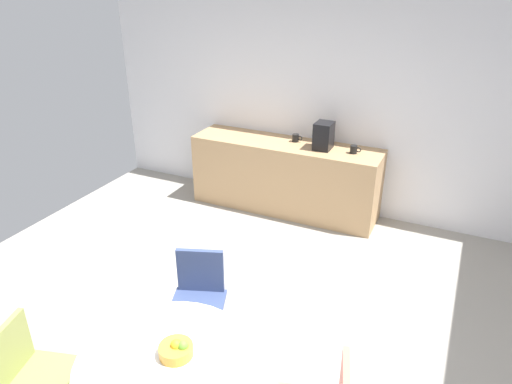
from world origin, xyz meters
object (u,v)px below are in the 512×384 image
at_px(fruit_bowl, 177,349).
at_px(mug_green, 296,138).
at_px(mug_white, 354,149).
at_px(coffee_maker, 324,136).
at_px(chair_olive, 26,366).
at_px(chair_navy, 199,289).
at_px(round_table, 168,377).

height_order(fruit_bowl, mug_green, mug_green).
distance_m(mug_white, mug_green, 0.76).
relative_size(mug_white, coffee_maker, 0.40).
bearing_deg(mug_white, fruit_bowl, -93.23).
bearing_deg(mug_white, mug_green, 172.85).
relative_size(chair_olive, coffee_maker, 2.59).
height_order(fruit_bowl, coffee_maker, coffee_maker).
height_order(chair_olive, coffee_maker, coffee_maker).
distance_m(chair_olive, coffee_maker, 3.81).
distance_m(fruit_bowl, mug_white, 3.37).
bearing_deg(fruit_bowl, coffee_maker, 93.08).
distance_m(chair_navy, fruit_bowl, 0.95).
bearing_deg(fruit_bowl, chair_navy, 113.94).
relative_size(chair_olive, fruit_bowl, 3.99).
bearing_deg(fruit_bowl, mug_white, 86.77).
xyz_separation_m(mug_white, coffee_maker, (-0.37, -0.00, 0.11)).
relative_size(fruit_bowl, mug_green, 1.61).
bearing_deg(chair_navy, mug_white, 77.46).
xyz_separation_m(round_table, chair_olive, (-0.92, -0.26, -0.07)).
bearing_deg(coffee_maker, mug_green, 166.03).
bearing_deg(mug_green, coffee_maker, -13.97).
xyz_separation_m(chair_olive, fruit_bowl, (0.96, 0.32, 0.25)).
bearing_deg(coffee_maker, mug_white, 0.04).
height_order(mug_white, mug_green, same).
bearing_deg(round_table, chair_navy, 110.40).
height_order(chair_navy, fruit_bowl, fruit_bowl).
bearing_deg(round_table, chair_olive, -164.16).
distance_m(mug_green, coffee_maker, 0.41).
relative_size(chair_olive, mug_green, 6.43).
bearing_deg(chair_navy, round_table, -69.60).
height_order(chair_navy, mug_green, mug_green).
bearing_deg(mug_white, coffee_maker, -179.96).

